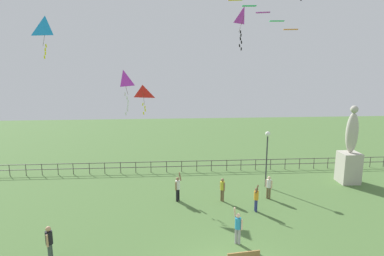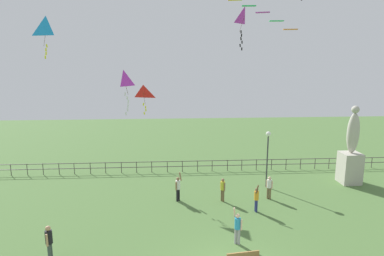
# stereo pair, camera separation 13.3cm
# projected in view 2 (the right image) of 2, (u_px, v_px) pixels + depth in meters

# --- Properties ---
(statue_monument) EXTENTS (1.42, 1.42, 5.91)m
(statue_monument) POSITION_uv_depth(u_px,v_px,m) (351.00, 156.00, 24.80)
(statue_monument) COLOR #B2AD9E
(statue_monument) RESTS_ON ground_plane
(lamppost) EXTENTS (0.36, 0.36, 4.18)m
(lamppost) POSITION_uv_depth(u_px,v_px,m) (268.00, 147.00, 23.72)
(lamppost) COLOR #38383D
(lamppost) RESTS_ON ground_plane
(person_0) EXTENTS (0.46, 0.42, 1.92)m
(person_0) POSITION_uv_depth(u_px,v_px,m) (238.00, 226.00, 16.61)
(person_0) COLOR #99999E
(person_0) RESTS_ON ground_plane
(person_1) EXTENTS (0.32, 0.53, 1.75)m
(person_1) POSITION_uv_depth(u_px,v_px,m) (49.00, 241.00, 15.19)
(person_1) COLOR #3F4C47
(person_1) RESTS_ON ground_plane
(person_2) EXTENTS (0.29, 0.42, 1.58)m
(person_2) POSITION_uv_depth(u_px,v_px,m) (223.00, 188.00, 21.70)
(person_2) COLOR brown
(person_2) RESTS_ON ground_plane
(person_3) EXTENTS (0.28, 0.48, 1.80)m
(person_3) POSITION_uv_depth(u_px,v_px,m) (256.00, 198.00, 20.19)
(person_3) COLOR navy
(person_3) RESTS_ON ground_plane
(person_4) EXTENTS (0.45, 0.44, 1.94)m
(person_4) POSITION_uv_depth(u_px,v_px,m) (178.00, 187.00, 21.73)
(person_4) COLOR black
(person_4) RESTS_ON ground_plane
(person_5) EXTENTS (0.41, 0.31, 1.56)m
(person_5) POSITION_uv_depth(u_px,v_px,m) (269.00, 186.00, 22.09)
(person_5) COLOR brown
(person_5) RESTS_ON ground_plane
(kite_0) EXTENTS (1.21, 0.66, 2.16)m
(kite_0) POSITION_uv_depth(u_px,v_px,m) (143.00, 92.00, 23.57)
(kite_0) COLOR red
(kite_1) EXTENTS (0.76, 0.86, 2.53)m
(kite_1) POSITION_uv_depth(u_px,v_px,m) (124.00, 81.00, 18.36)
(kite_1) COLOR #B22DB2
(kite_2) EXTENTS (0.96, 0.98, 2.79)m
(kite_2) POSITION_uv_depth(u_px,v_px,m) (245.00, 17.00, 21.64)
(kite_2) COLOR #B22DB2
(kite_3) EXTENTS (1.18, 0.75, 2.49)m
(kite_3) POSITION_uv_depth(u_px,v_px,m) (46.00, 27.00, 19.68)
(kite_3) COLOR #198CD1
(waterfront_railing) EXTENTS (36.02, 0.06, 0.95)m
(waterfront_railing) POSITION_uv_depth(u_px,v_px,m) (197.00, 164.00, 27.63)
(waterfront_railing) COLOR #4C4742
(waterfront_railing) RESTS_ON ground_plane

